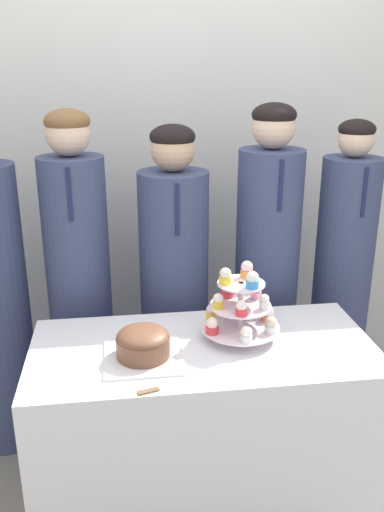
{
  "coord_description": "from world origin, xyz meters",
  "views": [
    {
      "loc": [
        -0.28,
        -1.46,
        1.72
      ],
      "look_at": [
        -0.04,
        0.33,
        1.08
      ],
      "focal_mm": 38.0,
      "sensor_mm": 36.0,
      "label": 1
    }
  ],
  "objects_px": {
    "student_1": "(80,291)",
    "student_4": "(342,284)",
    "student_3": "(266,280)",
    "cupcake_stand": "(241,306)",
    "cake_knife": "(161,389)",
    "student_2": "(174,295)",
    "round_cake": "(143,344)"
  },
  "relations": [
    {
      "from": "student_1",
      "to": "student_3",
      "type": "xyz_separation_m",
      "value": [
        0.87,
        0.0,
        0.01
      ]
    },
    {
      "from": "round_cake",
      "to": "cake_knife",
      "type": "height_order",
      "value": "round_cake"
    },
    {
      "from": "cupcake_stand",
      "to": "student_4",
      "type": "bearing_deg",
      "value": 39.35
    },
    {
      "from": "round_cake",
      "to": "student_3",
      "type": "relative_size",
      "value": 0.18
    },
    {
      "from": "student_1",
      "to": "student_4",
      "type": "distance_m",
      "value": 1.25
    },
    {
      "from": "round_cake",
      "to": "student_1",
      "type": "relative_size",
      "value": 0.18
    },
    {
      "from": "cake_knife",
      "to": "student_1",
      "type": "height_order",
      "value": "student_1"
    },
    {
      "from": "student_1",
      "to": "student_2",
      "type": "bearing_deg",
      "value": 0.0
    },
    {
      "from": "round_cake",
      "to": "student_1",
      "type": "xyz_separation_m",
      "value": [
        -0.26,
        0.62,
        -0.05
      ]
    },
    {
      "from": "round_cake",
      "to": "student_4",
      "type": "height_order",
      "value": "student_4"
    },
    {
      "from": "cupcake_stand",
      "to": "student_2",
      "type": "bearing_deg",
      "value": 111.37
    },
    {
      "from": "student_4",
      "to": "cake_knife",
      "type": "bearing_deg",
      "value": -139.22
    },
    {
      "from": "cake_knife",
      "to": "student_1",
      "type": "distance_m",
      "value": 0.87
    },
    {
      "from": "cupcake_stand",
      "to": "student_3",
      "type": "xyz_separation_m",
      "value": [
        0.24,
        0.51,
        -0.11
      ]
    },
    {
      "from": "cake_knife",
      "to": "student_3",
      "type": "relative_size",
      "value": 0.15
    },
    {
      "from": "student_2",
      "to": "student_3",
      "type": "bearing_deg",
      "value": 0.0
    },
    {
      "from": "student_1",
      "to": "student_4",
      "type": "relative_size",
      "value": 1.04
    },
    {
      "from": "cupcake_stand",
      "to": "student_4",
      "type": "xyz_separation_m",
      "value": [
        0.62,
        0.51,
        -0.16
      ]
    },
    {
      "from": "cake_knife",
      "to": "student_2",
      "type": "bearing_deg",
      "value": 65.54
    },
    {
      "from": "student_1",
      "to": "student_3",
      "type": "distance_m",
      "value": 0.87
    },
    {
      "from": "student_2",
      "to": "cake_knife",
      "type": "bearing_deg",
      "value": -99.03
    },
    {
      "from": "student_4",
      "to": "student_3",
      "type": "bearing_deg",
      "value": 180.0
    },
    {
      "from": "student_3",
      "to": "student_4",
      "type": "bearing_deg",
      "value": -0.0
    },
    {
      "from": "cupcake_stand",
      "to": "student_4",
      "type": "height_order",
      "value": "student_4"
    },
    {
      "from": "round_cake",
      "to": "student_3",
      "type": "xyz_separation_m",
      "value": [
        0.61,
        0.62,
        -0.04
      ]
    },
    {
      "from": "student_4",
      "to": "cupcake_stand",
      "type": "bearing_deg",
      "value": -140.65
    },
    {
      "from": "student_1",
      "to": "student_2",
      "type": "height_order",
      "value": "student_1"
    },
    {
      "from": "student_1",
      "to": "cupcake_stand",
      "type": "bearing_deg",
      "value": -38.85
    },
    {
      "from": "cake_knife",
      "to": "student_4",
      "type": "height_order",
      "value": "student_4"
    },
    {
      "from": "round_cake",
      "to": "cake_knife",
      "type": "bearing_deg",
      "value": -77.51
    },
    {
      "from": "round_cake",
      "to": "student_4",
      "type": "distance_m",
      "value": 1.17
    },
    {
      "from": "round_cake",
      "to": "student_1",
      "type": "height_order",
      "value": "student_1"
    }
  ]
}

